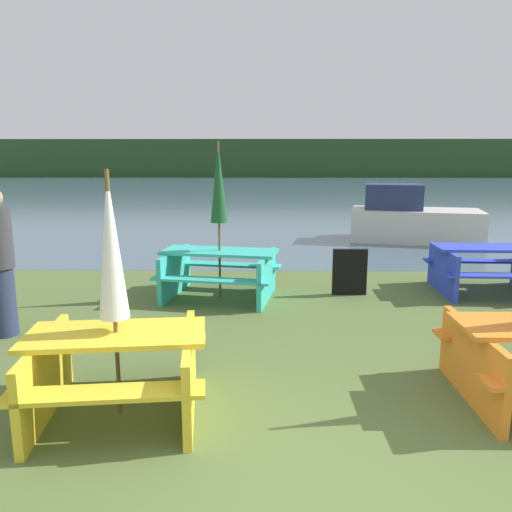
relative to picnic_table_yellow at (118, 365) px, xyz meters
The scene contains 9 objects.
water 30.56m from the picnic_table_yellow, 86.90° to the left, with size 60.00×50.00×0.00m.
far_treeline 50.56m from the picnic_table_yellow, 88.12° to the left, with size 80.00×1.60×4.00m.
picnic_table_yellow is the anchor object (origin of this frame).
picnic_table_teal 3.71m from the picnic_table_yellow, 81.09° to the left, with size 2.00×1.67×0.76m.
picnic_table_blue 6.34m from the picnic_table_yellow, 38.89° to the left, with size 1.77×1.44×0.77m.
umbrella_white 1.03m from the picnic_table_yellow, 45.00° to the right, with size 0.25×0.25×2.11m.
umbrella_darkgreen 3.95m from the picnic_table_yellow, 81.09° to the left, with size 0.26×0.26×2.43m.
boat 10.50m from the picnic_table_yellow, 60.46° to the left, with size 3.54×2.22×1.49m.
signboard 4.67m from the picnic_table_yellow, 55.31° to the left, with size 0.55×0.08×0.75m.
Camera 1 is at (-0.41, -2.66, 2.21)m, focal length 35.00 mm.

